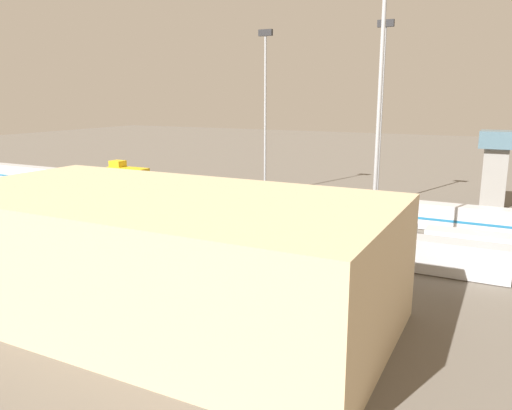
{
  "coord_description": "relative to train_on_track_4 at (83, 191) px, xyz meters",
  "views": [
    {
      "loc": [
        -34.54,
        72.1,
        19.52
      ],
      "look_at": [
        1.16,
        2.41,
        2.5
      ],
      "focal_mm": 35.21,
      "sensor_mm": 36.0,
      "label": 1
    }
  ],
  "objects": [
    {
      "name": "track_bed_3",
      "position": [
        -36.13,
        -5.0,
        -2.1
      ],
      "size": [
        140.0,
        2.8,
        0.12
      ],
      "primitive_type": "cube",
      "color": "#4C443D",
      "rests_on": "ground_plane"
    },
    {
      "name": "track_bed_2",
      "position": [
        -36.13,
        -10.0,
        -2.1
      ],
      "size": [
        140.0,
        2.8,
        0.12
      ],
      "primitive_type": "cube",
      "color": "#4C443D",
      "rests_on": "ground_plane"
    },
    {
      "name": "train_on_track_5",
      "position": [
        -49.51,
        5.0,
        -0.16
      ],
      "size": [
        71.4,
        3.06,
        3.8
      ],
      "color": "silver",
      "rests_on": "ground_plane"
    },
    {
      "name": "train_on_track_4",
      "position": [
        0.0,
        0.0,
        0.0
      ],
      "size": [
        10.0,
        3.0,
        5.0
      ],
      "color": "gold",
      "rests_on": "ground_plane"
    },
    {
      "name": "light_mast_2",
      "position": [
        -26.47,
        -23.18,
        17.76
      ],
      "size": [
        2.8,
        0.7,
        31.98
      ],
      "color": "#9EA0A5",
      "rests_on": "ground_plane"
    },
    {
      "name": "train_on_track_2",
      "position": [
        -31.24,
        -10.0,
        -0.11
      ],
      "size": [
        139.0,
        3.06,
        4.4
      ],
      "color": "black",
      "rests_on": "ground_plane"
    },
    {
      "name": "track_bed_4",
      "position": [
        -36.13,
        0.0,
        -2.1
      ],
      "size": [
        140.0,
        2.8,
        0.12
      ],
      "primitive_type": "cube",
      "color": "#4C443D",
      "rests_on": "ground_plane"
    },
    {
      "name": "control_tower",
      "position": [
        -68.25,
        -31.11,
        5.79
      ],
      "size": [
        6.0,
        6.0,
        13.6
      ],
      "color": "gray",
      "rests_on": "ground_plane"
    },
    {
      "name": "track_bed_0",
      "position": [
        -36.13,
        -20.0,
        -2.1
      ],
      "size": [
        140.0,
        2.8,
        0.12
      ],
      "primitive_type": "cube",
      "color": "#4C443D",
      "rests_on": "ground_plane"
    },
    {
      "name": "track_bed_6",
      "position": [
        -36.13,
        10.0,
        -2.1
      ],
      "size": [
        140.0,
        2.8,
        0.12
      ],
      "primitive_type": "cube",
      "color": "#4C443D",
      "rests_on": "ground_plane"
    },
    {
      "name": "maintenance_shed",
      "position": [
        -43.33,
        32.87,
        3.45
      ],
      "size": [
        41.03,
        20.68,
        11.22
      ],
      "primitive_type": "cube",
      "color": "tan",
      "rests_on": "ground_plane"
    },
    {
      "name": "train_on_track_6",
      "position": [
        -48.29,
        10.0,
        -0.14
      ],
      "size": [
        47.2,
        3.0,
        3.8
      ],
      "color": "#B7BABF",
      "rests_on": "ground_plane"
    },
    {
      "name": "train_on_track_3",
      "position": [
        -19.8,
        -5.0,
        -0.14
      ],
      "size": [
        71.4,
        3.0,
        3.8
      ],
      "color": "#B7BABF",
      "rests_on": "ground_plane"
    },
    {
      "name": "train_on_track_0",
      "position": [
        6.84,
        -20.0,
        0.0
      ],
      "size": [
        10.0,
        3.0,
        5.0
      ],
      "color": "gold",
      "rests_on": "ground_plane"
    },
    {
      "name": "track_bed_1",
      "position": [
        -36.13,
        -15.0,
        -2.1
      ],
      "size": [
        140.0,
        2.8,
        0.12
      ],
      "primitive_type": "cube",
      "color": "#4C443D",
      "rests_on": "ground_plane"
    },
    {
      "name": "light_mast_1",
      "position": [
        -57.6,
        12.84,
        18.25
      ],
      "size": [
        2.8,
        0.7,
        32.9
      ],
      "color": "#9EA0A5",
      "rests_on": "ground_plane"
    },
    {
      "name": "ground_plane",
      "position": [
        -36.13,
        -5.0,
        -2.16
      ],
      "size": [
        400.0,
        400.0,
        0.0
      ],
      "primitive_type": "plane",
      "color": "#60594F"
    },
    {
      "name": "track_bed_5",
      "position": [
        -36.13,
        5.0,
        -2.1
      ],
      "size": [
        140.0,
        2.8,
        0.12
      ],
      "primitive_type": "cube",
      "color": "#3D3833",
      "rests_on": "ground_plane"
    },
    {
      "name": "light_mast_0",
      "position": [
        -49.36,
        -22.99,
        17.9
      ],
      "size": [
        2.8,
        0.7,
        32.25
      ],
      "color": "#9EA0A5",
      "rests_on": "ground_plane"
    }
  ]
}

